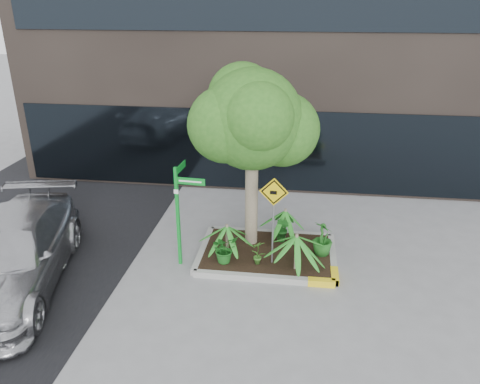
# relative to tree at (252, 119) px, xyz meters

# --- Properties ---
(ground) EXTENTS (80.00, 80.00, 0.00)m
(ground) POSITION_rel_tree_xyz_m (0.25, -0.75, -3.32)
(ground) COLOR gray
(ground) RESTS_ON ground
(asphalt_road) EXTENTS (7.00, 80.00, 0.01)m
(asphalt_road) POSITION_rel_tree_xyz_m (-6.25, -0.75, -3.32)
(asphalt_road) COLOR black
(asphalt_road) RESTS_ON ground
(planter) EXTENTS (3.35, 2.36, 0.15)m
(planter) POSITION_rel_tree_xyz_m (0.48, -0.48, -3.22)
(planter) COLOR #9E9E99
(planter) RESTS_ON ground
(tree) EXTENTS (3.03, 2.69, 4.55)m
(tree) POSITION_rel_tree_xyz_m (0.00, 0.00, 0.00)
(tree) COLOR gray
(tree) RESTS_ON ground
(palm_front) EXTENTS (1.00, 1.00, 1.11)m
(palm_front) POSITION_rel_tree_xyz_m (1.15, -1.15, -2.34)
(palm_front) COLOR gray
(palm_front) RESTS_ON ground
(palm_left) EXTENTS (0.87, 0.87, 0.97)m
(palm_left) POSITION_rel_tree_xyz_m (-0.51, -0.66, -2.45)
(palm_left) COLOR gray
(palm_left) RESTS_ON ground
(palm_back) EXTENTS (0.90, 0.90, 1.00)m
(palm_back) POSITION_rel_tree_xyz_m (0.84, 0.35, -2.43)
(palm_back) COLOR gray
(palm_back) RESTS_ON ground
(parked_car) EXTENTS (3.30, 5.65, 1.54)m
(parked_car) POSITION_rel_tree_xyz_m (-4.97, -2.43, -2.56)
(parked_car) COLOR #B1B1B6
(parked_car) RESTS_ON ground
(shrub_a) EXTENTS (0.85, 0.85, 0.67)m
(shrub_a) POSITION_rel_tree_xyz_m (-0.51, -1.06, -2.84)
(shrub_a) COLOR #1B5F1C
(shrub_a) RESTS_ON planter
(shrub_b) EXTENTS (0.68, 0.68, 0.86)m
(shrub_b) POSITION_rel_tree_xyz_m (1.77, -0.41, -2.75)
(shrub_b) COLOR #1F5F1C
(shrub_b) RESTS_ON planter
(shrub_c) EXTENTS (0.44, 0.44, 0.61)m
(shrub_c) POSITION_rel_tree_xyz_m (0.28, -1.05, -2.87)
(shrub_c) COLOR #32671F
(shrub_c) RESTS_ON planter
(shrub_d) EXTENTS (0.54, 0.54, 0.69)m
(shrub_d) POSITION_rel_tree_xyz_m (0.78, 0.10, -2.83)
(shrub_d) COLOR #1A5A1B
(shrub_d) RESTS_ON planter
(street_sign_post) EXTENTS (0.73, 0.74, 2.46)m
(street_sign_post) POSITION_rel_tree_xyz_m (-1.54, -1.01, -1.81)
(street_sign_post) COLOR #0E9C2A
(street_sign_post) RESTS_ON ground
(cattle_sign) EXTENTS (0.66, 0.08, 2.13)m
(cattle_sign) POSITION_rel_tree_xyz_m (0.60, -0.96, -1.73)
(cattle_sign) COLOR slate
(cattle_sign) RESTS_ON ground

